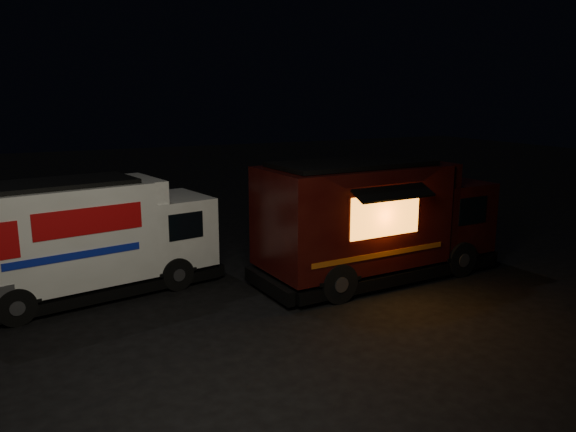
# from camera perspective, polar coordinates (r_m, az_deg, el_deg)

# --- Properties ---
(ground) EXTENTS (80.00, 80.00, 0.00)m
(ground) POSITION_cam_1_polar(r_m,az_deg,el_deg) (12.26, -2.95, -10.14)
(ground) COLOR black
(ground) RESTS_ON ground
(white_truck) EXTENTS (6.41, 3.18, 2.78)m
(white_truck) POSITION_cam_1_polar(r_m,az_deg,el_deg) (13.94, -19.55, -2.06)
(white_truck) COLOR white
(white_truck) RESTS_ON ground
(red_truck) EXTENTS (6.73, 2.83, 3.07)m
(red_truck) POSITION_cam_1_polar(r_m,az_deg,el_deg) (14.61, 9.17, -0.29)
(red_truck) COLOR #330C09
(red_truck) RESTS_ON ground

